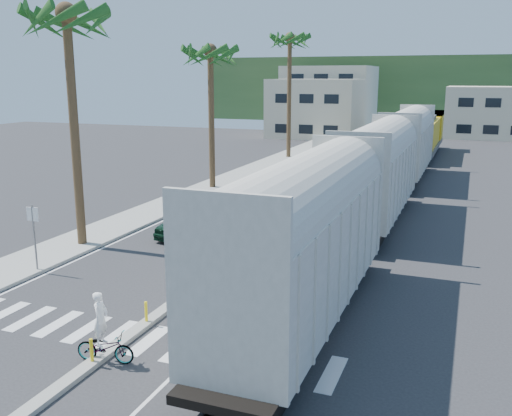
{
  "coord_description": "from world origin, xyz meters",
  "views": [
    {
      "loc": [
        9.94,
        -16.57,
        8.28
      ],
      "look_at": [
        0.23,
        8.92,
        2.0
      ],
      "focal_mm": 40.0,
      "sensor_mm": 36.0,
      "label": 1
    }
  ],
  "objects_px": {
    "street_sign": "(34,229)",
    "cyclist": "(104,340)",
    "car_lead": "(189,221)",
    "car_second": "(240,204)"
  },
  "relations": [
    {
      "from": "car_lead",
      "to": "cyclist",
      "type": "relative_size",
      "value": 2.17
    },
    {
      "from": "street_sign",
      "to": "cyclist",
      "type": "height_order",
      "value": "street_sign"
    },
    {
      "from": "car_lead",
      "to": "cyclist",
      "type": "xyz_separation_m",
      "value": [
        4.16,
        -13.39,
        -0.1
      ]
    },
    {
      "from": "street_sign",
      "to": "car_second",
      "type": "height_order",
      "value": "street_sign"
    },
    {
      "from": "car_lead",
      "to": "car_second",
      "type": "xyz_separation_m",
      "value": [
        0.91,
        5.05,
        -0.05
      ]
    },
    {
      "from": "car_second",
      "to": "cyclist",
      "type": "distance_m",
      "value": 18.72
    },
    {
      "from": "car_lead",
      "to": "cyclist",
      "type": "distance_m",
      "value": 14.02
    },
    {
      "from": "car_lead",
      "to": "car_second",
      "type": "bearing_deg",
      "value": 83.75
    },
    {
      "from": "street_sign",
      "to": "car_second",
      "type": "bearing_deg",
      "value": 71.52
    },
    {
      "from": "street_sign",
      "to": "cyclist",
      "type": "bearing_deg",
      "value": -36.99
    }
  ]
}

